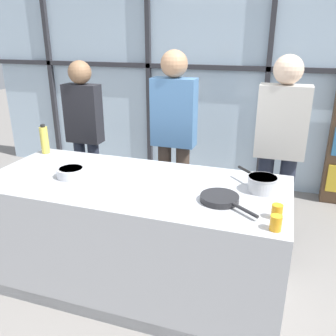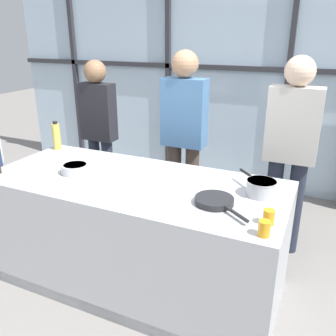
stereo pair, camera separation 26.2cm
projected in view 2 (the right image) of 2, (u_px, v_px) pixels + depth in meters
ground_plane at (137, 279)px, 2.99m from camera, size 18.00×18.00×0.00m
back_window_wall at (225, 79)px, 4.49m from camera, size 6.40×0.10×2.80m
demo_island at (136, 233)px, 2.83m from camera, size 2.27×0.98×0.91m
spectator_far_left at (99, 127)px, 3.87m from camera, size 0.38×0.24×1.69m
spectator_center_left at (184, 131)px, 3.46m from camera, size 0.43×0.25×1.80m
spectator_center_right at (290, 146)px, 3.08m from camera, size 0.44×0.25×1.78m
frying_pan at (215, 201)px, 2.29m from camera, size 0.40×0.34×0.04m
saucepan at (261, 187)px, 2.40m from camera, size 0.30×0.31×0.11m
white_plate at (90, 162)px, 3.01m from camera, size 0.23×0.23×0.01m
mixing_bowl at (75, 168)px, 2.79m from camera, size 0.22×0.22×0.07m
oil_bottle at (57, 136)px, 3.33m from camera, size 0.07×0.07×0.27m
juice_glass_near at (264, 228)px, 1.92m from camera, size 0.07×0.07×0.09m
juice_glass_far at (269, 217)px, 2.04m from camera, size 0.07×0.07×0.09m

